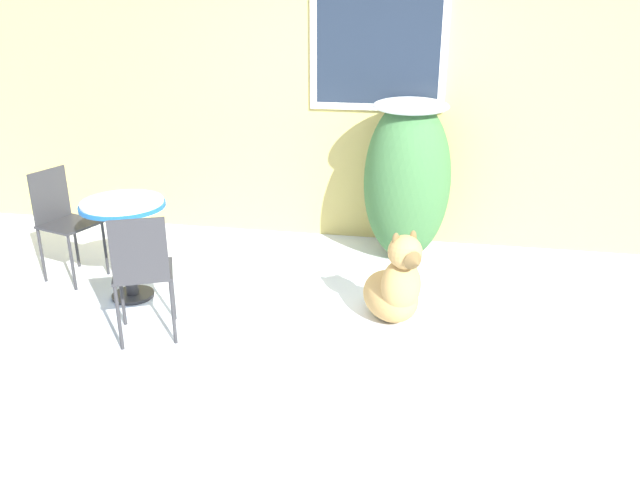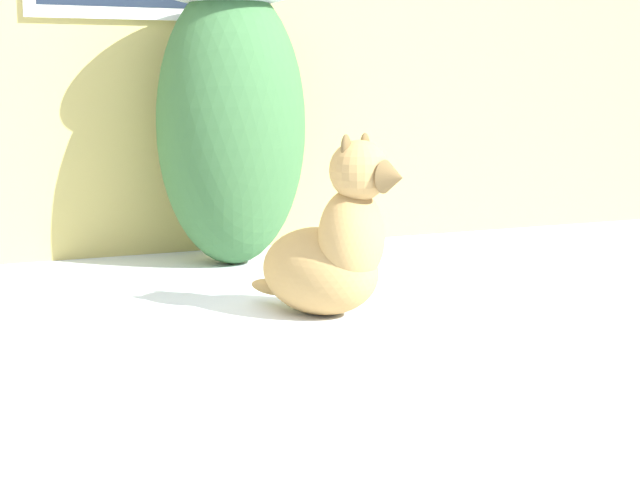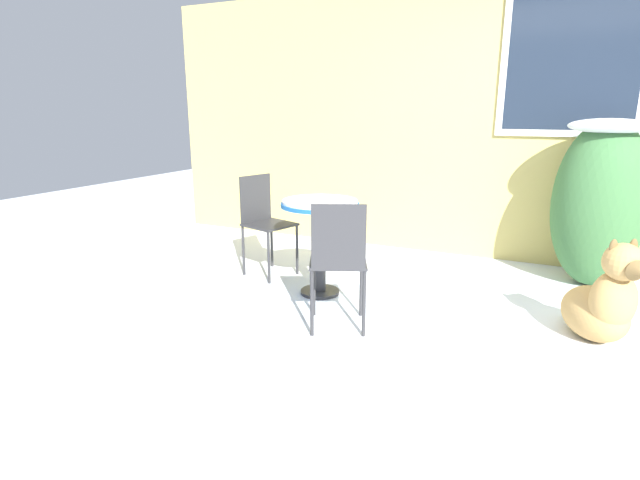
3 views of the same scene
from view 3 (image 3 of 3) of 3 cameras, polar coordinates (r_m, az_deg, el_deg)
The scene contains 7 objects.
ground_plane at distance 3.23m, azimuth 19.83°, elevation -12.85°, with size 16.00×16.00×0.00m, color silver.
house_wall at distance 5.08m, azimuth 23.97°, elevation 12.43°, with size 8.00×0.10×2.82m.
shrub_left at distance 4.69m, azimuth 29.34°, elevation 4.00°, with size 0.73×0.74×1.38m.
patio_table at distance 3.90m, azimuth 0.00°, elevation 2.08°, with size 0.61×0.61×0.77m.
patio_chair_near_table at distance 4.46m, azimuth -6.37°, elevation 2.36°, with size 0.47×0.47×0.88m.
patio_chair_far_side at distance 3.27m, azimuth 2.09°, elevation -2.16°, with size 0.49×0.49×0.88m.
dog at distance 3.63m, azimuth 29.57°, elevation -6.35°, with size 0.56×0.67×0.71m.
Camera 3 is at (0.18, -2.88, 1.45)m, focal length 28.00 mm.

